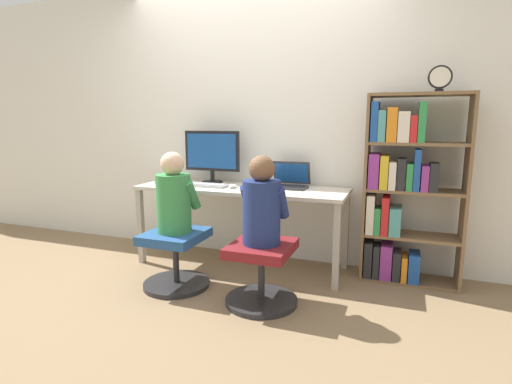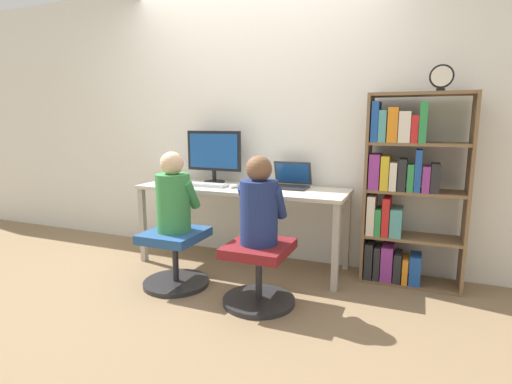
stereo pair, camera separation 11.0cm
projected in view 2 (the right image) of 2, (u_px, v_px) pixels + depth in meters
ground_plane at (228, 276)px, 3.41m from camera, size 14.00×14.00×0.00m
wall_back at (257, 121)px, 3.77m from camera, size 10.00×0.05×2.60m
desk at (242, 196)px, 3.56m from camera, size 1.88×0.58×0.72m
desktop_monitor at (214, 155)px, 3.78m from camera, size 0.56×0.20×0.49m
laptop at (290, 182)px, 3.51m from camera, size 0.34×0.28×0.22m
keyboard at (205, 185)px, 3.61m from camera, size 0.44×0.15×0.03m
computer_mouse_by_keyboard at (233, 186)px, 3.50m from camera, size 0.07×0.10×0.03m
office_chair_left at (175, 255)px, 3.17m from camera, size 0.52×0.52×0.45m
office_chair_right at (259, 270)px, 2.85m from camera, size 0.52×0.52×0.45m
person_at_monitor at (173, 196)px, 3.10m from camera, size 0.32×0.29×0.63m
person_at_laptop at (259, 205)px, 2.77m from camera, size 0.33×0.29×0.62m
bookshelf at (402, 194)px, 3.15m from camera, size 0.76×0.30×1.51m
desk_clock at (442, 77)px, 2.85m from camera, size 0.17×0.03×0.19m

